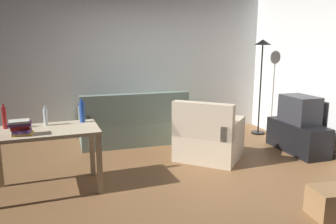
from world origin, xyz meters
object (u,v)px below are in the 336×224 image
Objects in this scene: torchiere_lamp at (262,61)px; storage_box at (335,202)px; tv at (300,109)px; potted_plant at (191,116)px; book_stack at (21,128)px; bottle_red at (4,118)px; bottle_blue at (82,112)px; couch at (133,126)px; desk at (46,138)px; armchair at (208,138)px; bottle_clear at (46,117)px; tv_stand at (297,137)px.

storage_box is (-1.02, -3.04, -1.26)m from torchiere_lamp.
tv is 2.21m from storage_box.
tv reaches higher than potted_plant.
torchiere_lamp reaches higher than storage_box.
book_stack is (-3.05, 1.34, 0.70)m from storage_box.
tv is at bearing 2.45° from bottle_red.
bottle_blue is at bearing 91.93° from tv.
bottle_red is at bearing 39.13° from couch.
potted_plant is 3.61m from book_stack.
couch is at bearing 56.55° from bottle_blue.
bottle_blue is (0.44, 0.24, 0.24)m from desk.
armchair is (-0.31, -1.50, -0.01)m from potted_plant.
desk is at bearing -142.93° from potted_plant.
bottle_clear is 0.46m from book_stack.
bottle_red reaches higher than tv.
torchiere_lamp is 6.10× the size of bottle_red.
couch is 3.06× the size of tv.
potted_plant reaches higher than tv_stand.
couch reaches higher than potted_plant.
desk is (-3.83, -0.35, 0.41)m from tv_stand.
torchiere_lamp reaches higher than couch.
tv_stand is at bearing 2.24° from desk.
bottle_blue reaches higher than couch.
tv is 2.02× the size of bottle_blue.
tv is 2.46× the size of book_stack.
bottle_blue is (0.89, 0.07, 0.00)m from bottle_red.
bottle_blue reaches higher than tv.
potted_plant is at bearing 38.59° from bottle_blue.
couch is 6.17× the size of bottle_blue.
torchiere_lamp is at bearing 18.46° from desk.
tv_stand is 4.33m from bottle_red.
tv is 4.29m from bottle_red.
tv and armchair have the same top height.
couch is 2.51m from book_stack.
torchiere_lamp is at bearing 22.73° from book_stack.
armchair is 4.14× the size of bottle_blue.
tv_stand is at bearing 2.38° from bottle_clear.
tv is at bearing 152.19° from couch.
couch is 2.08m from bottle_clear.
bottle_clear reaches higher than desk.
bottle_red is 1.22× the size of book_stack.
potted_plant is at bearing 34.07° from desk.
bottle_blue is (-2.38, 1.77, 0.74)m from storage_box.
torchiere_lamp reaches higher than book_stack.
armchair is (-1.54, 0.11, 0.08)m from tv_stand.
bottle_red is at bearing -176.90° from bottle_clear.
armchair is (-1.54, 0.11, -0.38)m from tv.
torchiere_lamp is at bearing -20.44° from potted_plant.
desk is 5.06× the size of book_stack.
tv_stand is 4.51× the size of book_stack.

